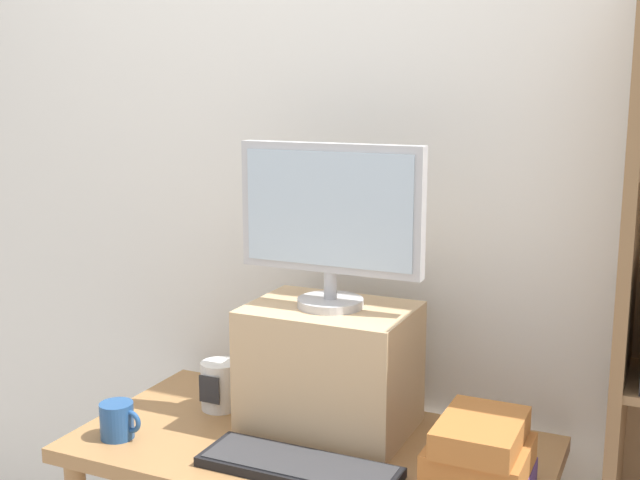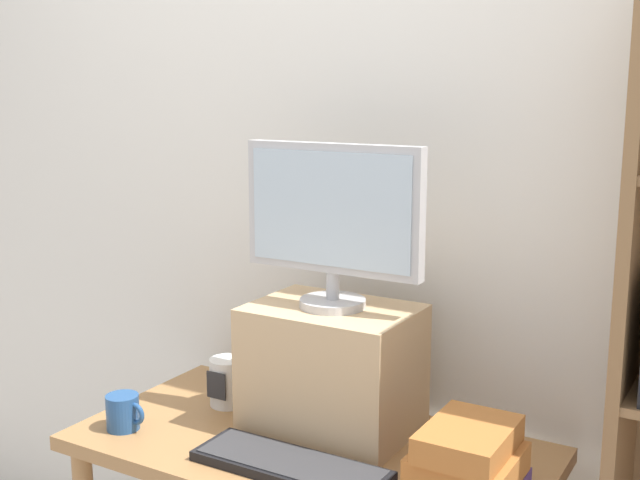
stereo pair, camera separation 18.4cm
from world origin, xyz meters
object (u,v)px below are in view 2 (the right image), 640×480
riser_box (332,368)px  book_stack (467,466)px  computer_monitor (333,217)px  desk_speaker (228,382)px  keyboard (291,465)px  coffee_mug (124,412)px

riser_box → book_stack: (0.42, -0.18, -0.08)m
computer_monitor → desk_speaker: 0.56m
book_stack → desk_speaker: book_stack is taller
riser_box → desk_speaker: size_ratio=3.13×
keyboard → book_stack: book_stack is taller
book_stack → desk_speaker: 0.74m
computer_monitor → coffee_mug: bearing=-148.7°
keyboard → desk_speaker: size_ratio=3.54×
riser_box → coffee_mug: 0.53m
keyboard → book_stack: 0.39m
book_stack → riser_box: bearing=156.6°
book_stack → coffee_mug: size_ratio=2.11×
book_stack → coffee_mug: 0.86m
riser_box → keyboard: (0.03, -0.24, -0.14)m
coffee_mug → desk_speaker: desk_speaker is taller
keyboard → coffee_mug: bearing=-177.0°
computer_monitor → book_stack: 0.64m
desk_speaker → book_stack: bearing=-12.9°
riser_box → keyboard: size_ratio=0.88×
riser_box → keyboard: bearing=-82.3°
riser_box → coffee_mug: riser_box is taller
keyboard → computer_monitor: bearing=97.8°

